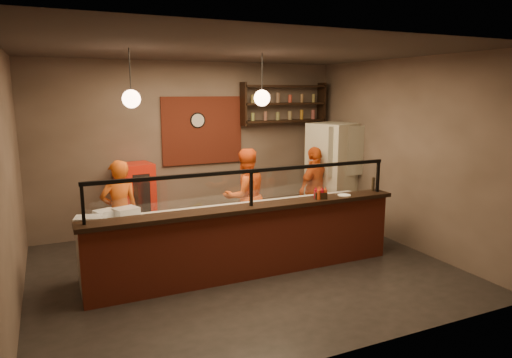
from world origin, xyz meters
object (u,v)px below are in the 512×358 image
condiment_caddy (320,195)px  pepper_mill (373,184)px  cook_right (315,189)px  cook_left (120,211)px  fridge (333,174)px  wall_clock (197,120)px  pizza_dough (256,207)px  red_cooler (136,202)px  cook_mid (245,196)px

condiment_caddy → pepper_mill: pepper_mill is taller
cook_right → cook_left: bearing=-22.4°
cook_left → fridge: bearing=174.2°
cook_left → condiment_caddy: cook_left is taller
fridge → cook_right: bearing=-178.5°
fridge → condiment_caddy: bearing=-148.7°
wall_clock → cook_right: wall_clock is taller
pepper_mill → cook_left: bearing=160.3°
pepper_mill → pizza_dough: bearing=169.3°
condiment_caddy → fridge: bearing=51.3°
fridge → pepper_mill: 1.78m
pepper_mill → cook_right: bearing=96.1°
cook_right → fridge: (0.56, 0.22, 0.21)m
pizza_dough → condiment_caddy: 1.00m
condiment_caddy → pepper_mill: bearing=5.8°
fridge → condiment_caddy: size_ratio=11.48×
red_cooler → pepper_mill: size_ratio=6.32×
pizza_dough → fridge: bearing=30.3°
cook_right → pizza_dough: cook_right is taller
wall_clock → pizza_dough: 2.61m
wall_clock → cook_mid: bearing=-72.4°
fridge → pizza_dough: size_ratio=4.51×
fridge → pepper_mill: (-0.40, -1.72, 0.15)m
cook_left → condiment_caddy: (2.74, -1.47, 0.30)m
fridge → red_cooler: size_ratio=1.47×
condiment_caddy → wall_clock: bearing=110.3°
pizza_dough → pepper_mill: pepper_mill is taller
wall_clock → cook_right: size_ratio=0.18×
wall_clock → fridge: wall_clock is taller
wall_clock → cook_right: 2.61m
wall_clock → fridge: (2.50, -0.95, -1.08)m
cook_mid → red_cooler: 1.99m
fridge → pepper_mill: fridge is taller
wall_clock → condiment_caddy: wall_clock is taller
cook_mid → pizza_dough: 1.02m
cook_left → pizza_dough: size_ratio=3.58×
cook_left → fridge: (4.21, 0.36, 0.21)m
cook_mid → pizza_dough: cook_mid is taller
fridge → condiment_caddy: 2.35m
red_cooler → condiment_caddy: bearing=-55.3°
cook_left → cook_right: cook_right is taller
cook_left → pepper_mill: bearing=149.6°
cook_left → pepper_mill: size_ratio=7.35×
cook_mid → condiment_caddy: 1.61m
cook_mid → pizza_dough: size_ratio=3.73×
cook_mid → condiment_caddy: (0.61, -1.46, 0.27)m
cook_right → wall_clock: bearing=-55.8°
cook_mid → wall_clock: bearing=-77.7°
condiment_caddy → cook_mid: bearing=112.6°
cook_mid → fridge: 2.12m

